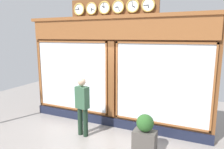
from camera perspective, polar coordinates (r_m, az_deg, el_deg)
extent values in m
cube|color=brown|center=(6.43, 0.55, 0.11)|extent=(5.86, 0.30, 3.31)
cube|color=#191E33|center=(6.73, -0.07, -12.94)|extent=(5.86, 0.08, 0.28)
cube|color=brown|center=(6.16, -0.16, 12.35)|extent=(5.74, 0.08, 0.59)
cube|color=brown|center=(6.20, -0.08, 15.55)|extent=(5.98, 0.20, 0.10)
cube|color=silver|center=(5.87, 13.33, -2.63)|extent=(2.58, 0.02, 2.22)
cube|color=brown|center=(5.71, 13.77, 8.48)|extent=(2.68, 0.04, 0.05)
cube|color=brown|center=(6.21, 12.84, -12.92)|extent=(2.68, 0.04, 0.05)
cube|color=brown|center=(5.77, 26.23, -3.68)|extent=(0.05, 0.04, 2.32)
cube|color=brown|center=(6.23, 1.34, -1.61)|extent=(0.05, 0.04, 2.32)
cube|color=silver|center=(7.05, -11.17, -0.39)|extent=(2.58, 0.02, 2.22)
cube|color=brown|center=(6.91, -11.60, 8.85)|extent=(2.68, 0.04, 0.05)
cube|color=brown|center=(7.32, -10.95, -9.16)|extent=(2.68, 0.04, 0.05)
cube|color=brown|center=(7.86, -19.11, 0.34)|extent=(0.05, 0.04, 2.32)
cube|color=brown|center=(6.37, -1.57, -1.34)|extent=(0.05, 0.04, 2.32)
cube|color=brown|center=(6.30, -0.11, -1.47)|extent=(0.20, 0.10, 2.32)
cube|color=brown|center=(6.26, 0.08, 17.94)|extent=(2.72, 0.06, 0.57)
cylinder|color=white|center=(5.83, 9.94, 18.35)|extent=(0.30, 0.02, 0.30)
torus|color=gold|center=(5.83, 9.93, 18.35)|extent=(0.37, 0.04, 0.37)
cube|color=black|center=(5.81, 10.00, 17.98)|extent=(0.04, 0.01, 0.08)
cube|color=black|center=(5.83, 9.26, 18.31)|extent=(0.13, 0.01, 0.02)
sphere|color=black|center=(5.82, 9.90, 18.37)|extent=(0.02, 0.02, 0.02)
cylinder|color=white|center=(5.96, 5.72, 18.28)|extent=(0.30, 0.02, 0.30)
torus|color=gold|center=(5.95, 5.71, 18.29)|extent=(0.38, 0.05, 0.38)
cube|color=black|center=(5.93, 6.01, 18.11)|extent=(0.08, 0.01, 0.06)
cube|color=black|center=(5.95, 5.59, 18.90)|extent=(0.03, 0.01, 0.13)
sphere|color=black|center=(5.94, 5.66, 18.30)|extent=(0.02, 0.02, 0.02)
cylinder|color=white|center=(6.11, 1.69, 18.13)|extent=(0.30, 0.02, 0.30)
torus|color=gold|center=(6.10, 1.68, 18.13)|extent=(0.37, 0.04, 0.37)
cube|color=black|center=(6.11, 1.26, 18.08)|extent=(0.08, 0.01, 0.03)
cube|color=black|center=(6.08, 1.86, 17.60)|extent=(0.06, 0.01, 0.12)
sphere|color=black|center=(6.09, 1.63, 18.15)|extent=(0.02, 0.02, 0.02)
cylinder|color=white|center=(6.28, -2.12, 17.91)|extent=(0.30, 0.02, 0.30)
torus|color=gold|center=(6.28, -2.13, 17.91)|extent=(0.38, 0.05, 0.38)
cube|color=black|center=(6.29, -2.46, 18.14)|extent=(0.08, 0.01, 0.07)
cube|color=black|center=(6.28, -2.24, 18.50)|extent=(0.03, 0.01, 0.13)
sphere|color=black|center=(6.27, -2.19, 17.93)|extent=(0.02, 0.02, 0.02)
cylinder|color=white|center=(6.48, -5.69, 17.64)|extent=(0.30, 0.02, 0.30)
torus|color=gold|center=(6.48, -5.71, 17.64)|extent=(0.37, 0.04, 0.37)
cube|color=black|center=(6.46, -5.74, 17.29)|extent=(0.02, 0.01, 0.08)
cube|color=black|center=(6.44, -5.30, 17.43)|extent=(0.12, 0.01, 0.07)
sphere|color=black|center=(6.47, -5.78, 17.65)|extent=(0.02, 0.02, 0.02)
cylinder|color=white|center=(6.70, -9.04, 17.32)|extent=(0.30, 0.02, 0.30)
torus|color=gold|center=(6.70, -9.06, 17.32)|extent=(0.38, 0.05, 0.38)
cube|color=black|center=(6.71, -9.28, 17.61)|extent=(0.06, 0.01, 0.08)
cube|color=black|center=(6.73, -9.59, 17.24)|extent=(0.13, 0.01, 0.02)
sphere|color=black|center=(6.69, -9.12, 17.33)|extent=(0.02, 0.02, 0.02)
cylinder|color=#1C2F21|center=(6.18, -8.74, -12.53)|extent=(0.14, 0.14, 0.82)
cylinder|color=#1C2F21|center=(6.05, -7.32, -12.99)|extent=(0.14, 0.14, 0.82)
cube|color=#33563D|center=(5.87, -8.22, -6.28)|extent=(0.39, 0.28, 0.62)
sphere|color=tan|center=(5.76, -8.34, -1.99)|extent=(0.22, 0.22, 0.22)
cube|color=#4C4742|center=(5.39, 8.95, -17.75)|extent=(0.56, 0.36, 0.54)
sphere|color=#285623|center=(5.18, 9.10, -13.04)|extent=(0.42, 0.42, 0.42)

